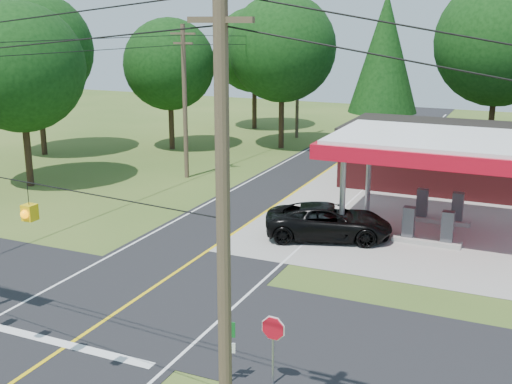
% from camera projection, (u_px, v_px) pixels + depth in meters
% --- Properties ---
extents(ground, '(120.00, 120.00, 0.00)m').
position_uv_depth(ground, '(132.00, 303.00, 24.10)').
color(ground, '#37541D').
rests_on(ground, ground).
extents(main_highway, '(8.00, 120.00, 0.02)m').
position_uv_depth(main_highway, '(132.00, 302.00, 24.09)').
color(main_highway, black).
rests_on(main_highway, ground).
extents(cross_road, '(70.00, 7.00, 0.02)m').
position_uv_depth(cross_road, '(132.00, 302.00, 24.09)').
color(cross_road, black).
rests_on(cross_road, ground).
extents(lane_center_yellow, '(0.15, 110.00, 0.00)m').
position_uv_depth(lane_center_yellow, '(132.00, 302.00, 24.09)').
color(lane_center_yellow, yellow).
rests_on(lane_center_yellow, main_highway).
extents(gas_canopy, '(10.60, 7.40, 4.88)m').
position_uv_depth(gas_canopy, '(439.00, 148.00, 30.90)').
color(gas_canopy, gray).
rests_on(gas_canopy, ground).
extents(convenience_store, '(16.40, 7.55, 3.80)m').
position_uv_depth(convenience_store, '(478.00, 158.00, 39.92)').
color(convenience_store, '#55181A').
rests_on(convenience_store, ground).
extents(utility_pole_near_right, '(1.80, 0.30, 11.50)m').
position_uv_depth(utility_pole_near_right, '(223.00, 234.00, 13.42)').
color(utility_pole_near_right, '#473828').
rests_on(utility_pole_near_right, ground).
extents(utility_pole_far_left, '(1.80, 0.30, 10.00)m').
position_uv_depth(utility_pole_far_left, '(185.00, 100.00, 41.75)').
color(utility_pole_far_left, '#473828').
rests_on(utility_pole_far_left, ground).
extents(utility_pole_north, '(0.30, 0.30, 9.50)m').
position_uv_depth(utility_pole_north, '(298.00, 84.00, 56.26)').
color(utility_pole_north, '#473828').
rests_on(utility_pole_north, ground).
extents(treeline_backdrop, '(70.27, 51.59, 13.30)m').
position_uv_depth(treeline_backdrop, '(343.00, 62.00, 42.97)').
color(treeline_backdrop, '#332316').
rests_on(treeline_backdrop, ground).
extents(suv_car, '(7.64, 7.64, 1.68)m').
position_uv_depth(suv_car, '(329.00, 222.00, 30.92)').
color(suv_car, black).
rests_on(suv_car, ground).
extents(octagonal_stop_sign, '(0.77, 0.11, 2.20)m').
position_uv_depth(octagonal_stop_sign, '(273.00, 334.00, 18.26)').
color(octagonal_stop_sign, gray).
rests_on(octagonal_stop_sign, ground).
extents(route_sign_post, '(0.46, 0.17, 2.30)m').
position_uv_depth(route_sign_post, '(227.00, 342.00, 18.35)').
color(route_sign_post, gray).
rests_on(route_sign_post, ground).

